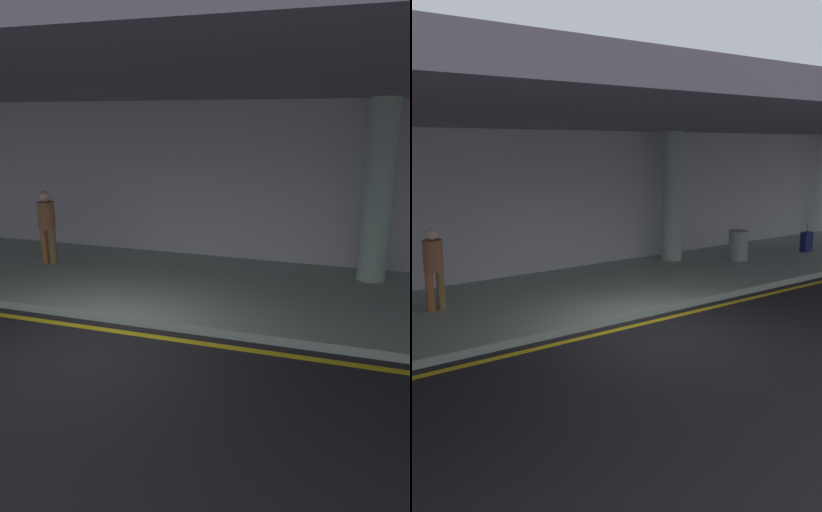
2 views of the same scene
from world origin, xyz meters
The scene contains 7 objects.
ground_plane centered at (0.00, 0.00, 0.00)m, with size 60.00×60.00×0.00m, color black.
sidewalk centered at (0.00, 3.10, 0.07)m, with size 26.00×4.20×0.15m, color #93A297.
lane_stripe_yellow centered at (0.00, 0.72, 0.00)m, with size 26.00×0.14×0.01m, color yellow.
support_column_center centered at (4.00, 4.45, 1.97)m, with size 0.58×0.58×3.65m, color #91A699.
ceiling_overhang centered at (0.00, 2.60, 3.95)m, with size 28.00×13.20×0.30m, color slate.
terminal_back_wall centered at (0.00, 5.35, 1.90)m, with size 26.00×0.30×3.80m, color #AEACB3.
traveler_with_luggage centered at (-3.08, 3.39, 1.11)m, with size 0.38×0.38×1.68m.
Camera 1 is at (3.78, -6.06, 3.40)m, focal length 35.03 mm.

